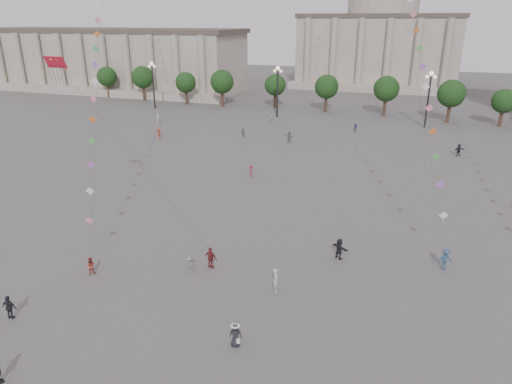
% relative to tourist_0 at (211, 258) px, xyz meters
% --- Properties ---
extents(ground, '(360.00, 360.00, 0.00)m').
position_rel_tourist_0_xyz_m(ground, '(1.90, -7.34, -0.95)').
color(ground, '#4F4C4A').
rests_on(ground, ground).
extents(hall_west, '(84.00, 26.22, 17.20)m').
position_rel_tourist_0_xyz_m(hall_west, '(-73.10, 86.55, 7.47)').
color(hall_west, gray).
rests_on(hall_west, ground).
extents(hall_central, '(48.30, 34.30, 35.50)m').
position_rel_tourist_0_xyz_m(hall_central, '(1.90, 121.88, 13.28)').
color(hall_central, gray).
rests_on(hall_central, ground).
extents(tree_row, '(137.12, 5.12, 8.00)m').
position_rel_tourist_0_xyz_m(tree_row, '(1.90, 70.66, 4.44)').
color(tree_row, '#3B291D').
rests_on(tree_row, ground).
extents(lamp_post_far_west, '(2.00, 0.90, 10.65)m').
position_rel_tourist_0_xyz_m(lamp_post_far_west, '(-43.10, 62.66, 6.40)').
color(lamp_post_far_west, '#262628').
rests_on(lamp_post_far_west, ground).
extents(lamp_post_mid_west, '(2.00, 0.90, 10.65)m').
position_rel_tourist_0_xyz_m(lamp_post_mid_west, '(-13.10, 62.66, 6.40)').
color(lamp_post_mid_west, '#262628').
rests_on(lamp_post_mid_west, ground).
extents(lamp_post_mid_east, '(2.00, 0.90, 10.65)m').
position_rel_tourist_0_xyz_m(lamp_post_mid_east, '(16.90, 62.66, 6.40)').
color(lamp_post_mid_east, '#262628').
rests_on(lamp_post_mid_east, ground).
extents(person_crowd_0, '(1.02, 0.76, 1.61)m').
position_rel_tourist_0_xyz_m(person_crowd_0, '(4.66, 54.36, -0.15)').
color(person_crowd_0, '#383F7E').
rests_on(person_crowd_0, ground).
extents(person_crowd_2, '(0.80, 1.27, 1.89)m').
position_rel_tourist_0_xyz_m(person_crowd_2, '(-27.12, 37.63, -0.01)').
color(person_crowd_2, '#994129').
rests_on(person_crowd_2, ground).
extents(person_crowd_3, '(1.77, 1.45, 1.89)m').
position_rel_tourist_0_xyz_m(person_crowd_3, '(9.96, 5.23, -0.01)').
color(person_crowd_3, black).
rests_on(person_crowd_3, ground).
extents(person_crowd_4, '(1.54, 1.55, 1.79)m').
position_rel_tourist_0_xyz_m(person_crowd_4, '(-12.47, 56.10, -0.06)').
color(person_crowd_4, beige).
rests_on(person_crowd_4, ground).
extents(person_crowd_6, '(1.12, 0.83, 1.54)m').
position_rel_tourist_0_xyz_m(person_crowd_6, '(-1.29, -1.37, -0.18)').
color(person_crowd_6, slate).
rests_on(person_crowd_6, ground).
extents(person_crowd_9, '(1.73, 1.44, 1.86)m').
position_rel_tourist_0_xyz_m(person_crowd_9, '(21.89, 43.51, -0.02)').
color(person_crowd_9, black).
rests_on(person_crowd_9, ground).
extents(person_crowd_10, '(0.45, 0.69, 1.88)m').
position_rel_tourist_0_xyz_m(person_crowd_10, '(-34.11, 48.97, -0.02)').
color(person_crowd_10, silver).
rests_on(person_crowd_10, ground).
extents(person_crowd_12, '(1.83, 0.96, 1.88)m').
position_rel_tourist_0_xyz_m(person_crowd_12, '(-4.90, 42.77, -0.01)').
color(person_crowd_12, slate).
rests_on(person_crowd_12, ground).
extents(person_crowd_13, '(0.74, 0.84, 1.93)m').
position_rel_tourist_0_xyz_m(person_crowd_13, '(6.19, -1.51, 0.01)').
color(person_crowd_13, '#B9B9B5').
rests_on(person_crowd_13, ground).
extents(person_crowd_16, '(1.09, 0.54, 1.78)m').
position_rel_tourist_0_xyz_m(person_crowd_16, '(-13.52, 43.20, -0.06)').
color(person_crowd_16, slate).
rests_on(person_crowd_16, ground).
extents(person_crowd_17, '(1.07, 1.16, 1.56)m').
position_rel_tourist_0_xyz_m(person_crowd_17, '(-4.95, 23.73, -0.17)').
color(person_crowd_17, maroon).
rests_on(person_crowd_17, ground).
extents(tourist_0, '(1.17, 0.59, 1.91)m').
position_rel_tourist_0_xyz_m(tourist_0, '(0.00, 0.00, 0.00)').
color(tourist_0, maroon).
rests_on(tourist_0, ground).
extents(tourist_4, '(1.12, 0.58, 1.82)m').
position_rel_tourist_0_xyz_m(tourist_4, '(-10.39, -11.05, -0.04)').
color(tourist_4, black).
rests_on(tourist_4, ground).
extents(kite_flyer_0, '(0.91, 0.84, 1.50)m').
position_rel_tourist_0_xyz_m(kite_flyer_0, '(-8.98, -4.14, -0.20)').
color(kite_flyer_0, '#A13A2B').
rests_on(kite_flyer_0, ground).
extents(kite_flyer_1, '(1.44, 1.32, 1.94)m').
position_rel_tourist_0_xyz_m(kite_flyer_1, '(18.68, 6.26, 0.02)').
color(kite_flyer_1, '#2E4A67').
rests_on(kite_flyer_1, ground).
extents(hat_person, '(0.90, 0.67, 1.69)m').
position_rel_tourist_0_xyz_m(hat_person, '(5.63, -8.49, -0.08)').
color(hat_person, black).
rests_on(hat_person, ground).
extents(dragon_kite, '(8.87, 1.60, 21.47)m').
position_rel_tourist_0_xyz_m(dragon_kite, '(-15.29, 2.50, 14.45)').
color(dragon_kite, '#B61327').
rests_on(dragon_kite, ground).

